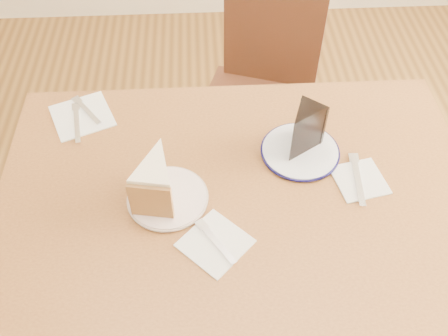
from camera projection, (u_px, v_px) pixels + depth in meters
ground at (234, 317)px, 1.81m from camera, size 4.00×4.00×0.00m
table at (237, 213)px, 1.32m from camera, size 1.20×0.80×0.75m
chair_far at (261, 100)px, 1.87m from camera, size 0.54×0.54×0.86m
plate_cream at (168, 198)px, 1.22m from camera, size 0.19×0.19×0.01m
plate_navy at (300, 151)px, 1.32m from camera, size 0.20×0.20×0.01m
carrot_cake at (157, 177)px, 1.19m from camera, size 0.12×0.15×0.10m
chocolate_cake at (301, 133)px, 1.27m from camera, size 0.12×0.13×0.12m
napkin_cream at (215, 243)px, 1.14m from camera, size 0.19×0.19×0.00m
napkin_navy at (360, 180)px, 1.26m from camera, size 0.14×0.14×0.00m
napkin_spare at (82, 116)px, 1.41m from camera, size 0.21×0.21×0.00m
fork_cream at (216, 242)px, 1.14m from camera, size 0.09×0.12×0.00m
knife_navy at (358, 179)px, 1.26m from camera, size 0.03×0.17×0.00m
fork_spare at (87, 110)px, 1.42m from camera, size 0.09×0.12×0.00m
knife_spare at (77, 123)px, 1.39m from camera, size 0.04×0.16×0.00m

